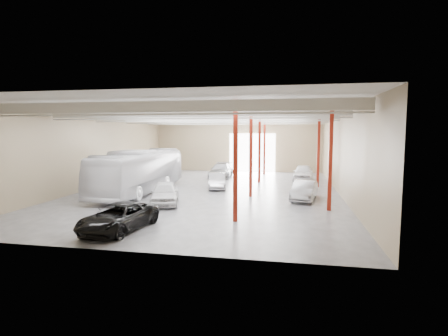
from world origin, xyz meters
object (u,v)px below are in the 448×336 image
(black_sedan, at_px, (119,217))
(car_right_near, at_px, (304,190))
(car_row_b, at_px, (217,181))
(coach_bus, at_px, (140,171))
(car_row_a, at_px, (165,193))
(car_right_far, at_px, (303,173))
(car_row_c, at_px, (221,171))

(black_sedan, distance_m, car_right_near, 14.46)
(car_row_b, bearing_deg, coach_bus, -163.02)
(coach_bus, relative_size, car_row_b, 3.07)
(car_right_near, bearing_deg, car_row_a, -150.94)
(coach_bus, bearing_deg, car_right_near, -2.66)
(car_row_a, xyz_separation_m, car_right_far, (10.30, 14.36, 0.04))
(coach_bus, height_order, black_sedan, coach_bus)
(black_sedan, relative_size, car_row_c, 0.92)
(car_row_b, xyz_separation_m, car_right_far, (8.00, 6.86, 0.13))
(coach_bus, distance_m, car_right_far, 17.39)
(black_sedan, relative_size, car_right_far, 1.04)
(black_sedan, bearing_deg, car_right_near, 53.94)
(car_row_b, bearing_deg, car_right_near, -39.50)
(car_row_b, bearing_deg, black_sedan, -110.70)
(black_sedan, distance_m, car_row_a, 7.00)
(car_row_a, bearing_deg, coach_bus, 115.61)
(car_right_near, xyz_separation_m, car_right_far, (0.29, 10.93, 0.10))
(coach_bus, bearing_deg, car_right_far, 36.35)
(black_sedan, bearing_deg, coach_bus, 116.39)
(car_row_a, xyz_separation_m, car_row_b, (2.30, 7.50, -0.09))
(coach_bus, height_order, car_row_a, coach_bus)
(car_right_far, bearing_deg, black_sedan, -110.97)
(coach_bus, bearing_deg, black_sedan, -70.92)
(car_row_c, relative_size, car_right_far, 1.12)
(car_right_near, height_order, car_right_far, car_right_far)
(car_row_b, distance_m, car_right_near, 8.72)
(car_right_near, bearing_deg, car_right_far, 98.63)
(black_sedan, bearing_deg, car_row_b, 88.75)
(car_row_b, bearing_deg, car_row_a, -118.74)
(car_row_c, height_order, car_right_far, car_right_far)
(black_sedan, bearing_deg, car_row_c, 94.69)
(car_right_near, bearing_deg, black_sedan, -123.69)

